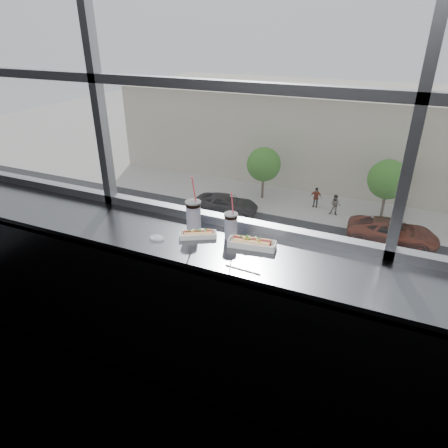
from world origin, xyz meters
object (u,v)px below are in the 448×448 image
at_px(soda_cup_right, 231,225).
at_px(car_near_c, 369,292).
at_px(hotdog_tray_right, 252,243).
at_px(tree_left, 264,164).
at_px(soda_cup_left, 193,214).
at_px(pedestrian_b, 335,203).
at_px(tree_center, 388,180).
at_px(hotdog_tray_left, 198,234).
at_px(car_near_a, 126,235).
at_px(loose_straw, 243,270).
at_px(car_far_b, 393,229).
at_px(wrapper, 157,238).
at_px(pedestrian_a, 316,195).
at_px(car_far_a, 226,201).

xyz_separation_m(soda_cup_right, car_near_c, (0.80, 16.16, -11.11)).
bearing_deg(hotdog_tray_right, tree_left, 99.72).
xyz_separation_m(soda_cup_right, tree_left, (-9.11, 28.16, -9.19)).
xyz_separation_m(hotdog_tray_right, soda_cup_left, (-0.43, 0.06, 0.08)).
bearing_deg(soda_cup_right, hotdog_tray_right, -18.53).
height_order(pedestrian_b, tree_center, tree_center).
height_order(car_near_c, tree_center, tree_center).
xyz_separation_m(hotdog_tray_left, car_near_a, (-14.08, 16.24, -11.03)).
distance_m(loose_straw, car_far_b, 26.85).
relative_size(hotdog_tray_right, car_near_c, 0.05).
height_order(hotdog_tray_right, car_near_c, hotdog_tray_right).
bearing_deg(wrapper, soda_cup_left, 55.92).
height_order(hotdog_tray_left, tree_left, hotdog_tray_left).
distance_m(soda_cup_left, car_far_b, 26.62).
bearing_deg(pedestrian_b, hotdog_tray_left, -84.45).
distance_m(pedestrian_a, pedestrian_b, 1.97).
bearing_deg(wrapper, hotdog_tray_left, 29.98).
xyz_separation_m(wrapper, tree_center, (0.96, 28.37, -8.97)).
bearing_deg(car_far_a, tree_center, -75.01).
xyz_separation_m(pedestrian_b, tree_left, (-6.27, 0.98, 1.97)).
distance_m(soda_cup_right, tree_center, 29.59).
relative_size(wrapper, car_far_a, 0.02).
distance_m(loose_straw, pedestrian_a, 30.90).
distance_m(soda_cup_right, car_near_c, 19.63).
relative_size(hotdog_tray_left, car_far_a, 0.04).
relative_size(car_far_b, pedestrian_b, 3.28).
bearing_deg(wrapper, car_near_c, 85.75).
height_order(loose_straw, tree_left, loose_straw).
distance_m(soda_cup_left, pedestrian_a, 30.57).
distance_m(wrapper, car_far_a, 28.70).
bearing_deg(soda_cup_left, tree_center, 88.36).
bearing_deg(tree_left, hotdog_tray_left, -72.48).
height_order(soda_cup_left, loose_straw, soda_cup_left).
bearing_deg(soda_cup_right, hotdog_tray_left, -157.42).
xyz_separation_m(wrapper, pedestrian_b, (-2.42, 27.39, -11.08)).
xyz_separation_m(car_far_a, car_far_b, (12.22, 0.00, 0.16)).
height_order(soda_cup_left, car_near_c, soda_cup_left).
xyz_separation_m(soda_cup_left, pedestrian_a, (-4.29, 28.12, -11.18)).
height_order(hotdog_tray_left, pedestrian_a, hotdog_tray_left).
bearing_deg(car_far_b, soda_cup_right, 173.60).
xyz_separation_m(soda_cup_left, tree_left, (-8.84, 28.15, -9.20)).
bearing_deg(car_near_c, car_far_b, -4.45).
bearing_deg(pedestrian_a, car_near_c, -65.87).
xyz_separation_m(wrapper, tree_left, (-8.69, 28.37, -9.10)).
height_order(hotdog_tray_left, car_far_b, hotdog_tray_left).
bearing_deg(wrapper, tree_left, 107.03).
bearing_deg(car_near_a, soda_cup_left, -135.13).
distance_m(hotdog_tray_right, car_near_a, 24.36).
relative_size(soda_cup_left, wrapper, 3.79).
bearing_deg(pedestrian_b, car_near_c, -71.72).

